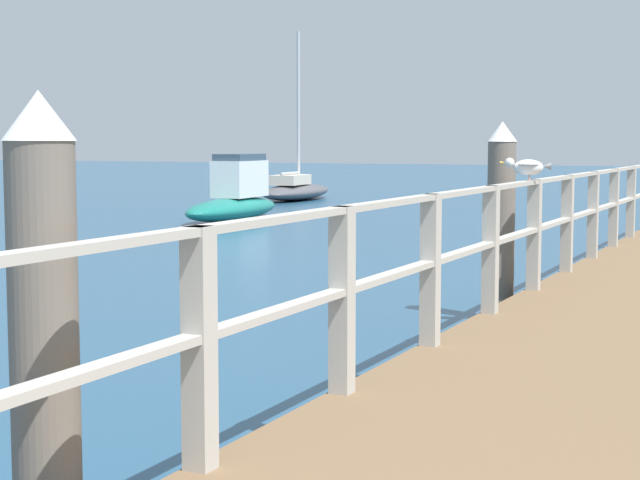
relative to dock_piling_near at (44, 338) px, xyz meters
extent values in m
cube|color=#B2ADA3|center=(0.38, 0.57, -0.12)|extent=(0.12, 0.12, 1.08)
cube|color=#B2ADA3|center=(0.38, 2.11, -0.12)|extent=(0.12, 0.12, 1.08)
cube|color=#B2ADA3|center=(0.38, 3.65, -0.12)|extent=(0.12, 0.12, 1.08)
cube|color=#B2ADA3|center=(0.38, 5.20, -0.12)|extent=(0.12, 0.12, 1.08)
cube|color=#B2ADA3|center=(0.38, 6.74, -0.12)|extent=(0.12, 0.12, 1.08)
cube|color=#B2ADA3|center=(0.38, 8.28, -0.12)|extent=(0.12, 0.12, 1.08)
cube|color=#B2ADA3|center=(0.38, 9.82, -0.12)|extent=(0.12, 0.12, 1.08)
cube|color=#B2ADA3|center=(0.38, 11.37, -0.12)|extent=(0.12, 0.12, 1.08)
cube|color=#B2ADA3|center=(0.38, 12.91, -0.12)|extent=(0.12, 0.12, 1.08)
cube|color=#B2ADA3|center=(0.38, 7.51, 0.40)|extent=(0.10, 20.06, 0.04)
cube|color=#B2ADA3|center=(0.38, 7.51, -0.06)|extent=(0.10, 20.06, 0.04)
cylinder|color=#6B6056|center=(0.00, 0.00, -0.11)|extent=(0.28, 0.28, 1.80)
cone|color=white|center=(0.00, 0.00, 0.89)|extent=(0.29, 0.29, 0.20)
cylinder|color=#6B6056|center=(0.00, 6.91, -0.11)|extent=(0.28, 0.28, 1.80)
cone|color=white|center=(0.00, 6.91, 0.89)|extent=(0.29, 0.29, 0.20)
ellipsoid|color=white|center=(0.38, 6.46, 0.55)|extent=(0.31, 0.21, 0.15)
sphere|color=white|center=(0.21, 6.40, 0.59)|extent=(0.09, 0.09, 0.09)
cone|color=gold|center=(0.15, 6.38, 0.59)|extent=(0.05, 0.04, 0.02)
cone|color=#939399|center=(0.54, 6.51, 0.56)|extent=(0.10, 0.09, 0.07)
ellipsoid|color=#939399|center=(0.38, 6.46, 0.57)|extent=(0.27, 0.24, 0.04)
cylinder|color=tan|center=(0.40, 6.44, 0.45)|extent=(0.01, 0.01, 0.05)
cylinder|color=tan|center=(0.38, 6.48, 0.45)|extent=(0.01, 0.01, 0.05)
ellipsoid|color=#4C4C51|center=(-11.60, 25.59, -0.76)|extent=(1.91, 4.50, 0.50)
cylinder|color=#B2B2B7|center=(-11.62, 25.81, 1.84)|extent=(0.10, 0.10, 4.70)
cylinder|color=#B2B2B7|center=(-11.54, 25.05, -0.16)|extent=(0.23, 1.53, 0.08)
cube|color=beige|center=(-11.55, 25.07, -0.36)|extent=(0.98, 1.65, 0.30)
ellipsoid|color=#197266|center=(-9.13, 17.34, -0.75)|extent=(1.45, 4.12, 0.52)
cube|color=white|center=(-9.15, 17.74, -0.07)|extent=(0.86, 1.67, 0.84)
cube|color=#334756|center=(-9.15, 17.74, 0.43)|extent=(0.80, 1.50, 0.16)
camera|label=1|loc=(2.76, -3.25, 0.79)|focal=58.08mm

